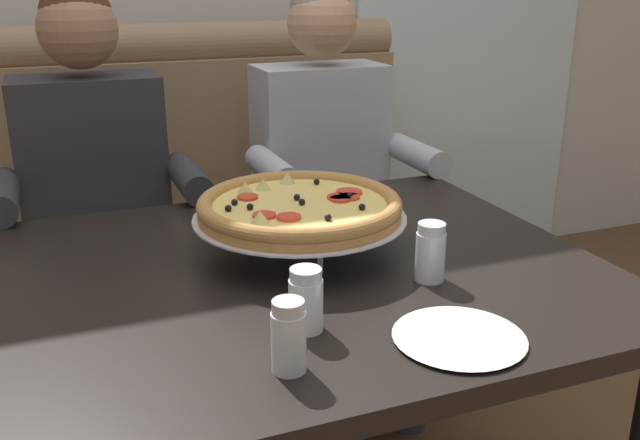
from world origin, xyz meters
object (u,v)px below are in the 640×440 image
at_px(shaker_oregano, 306,304).
at_px(patio_chair, 357,119).
at_px(diner_right, 332,171).
at_px(diner_left, 98,196).
at_px(shaker_parmesan, 289,341).
at_px(plate_near_left, 459,334).
at_px(dining_table, 306,303).
at_px(shaker_pepper_flakes, 430,256).
at_px(pizza, 299,208).
at_px(booth_bench, 208,250).

height_order(shaker_oregano, patio_chair, patio_chair).
bearing_deg(diner_right, patio_chair, 63.04).
relative_size(diner_left, shaker_oregano, 11.72).
bearing_deg(diner_right, shaker_oregano, -114.75).
xyz_separation_m(diner_right, patio_chair, (0.81, 1.59, -0.19)).
xyz_separation_m(diner_left, shaker_parmesan, (0.19, -1.06, 0.06)).
height_order(diner_left, shaker_oregano, diner_left).
bearing_deg(shaker_oregano, diner_left, 105.03).
xyz_separation_m(shaker_parmesan, patio_chair, (1.31, 2.65, -0.25)).
relative_size(shaker_parmesan, plate_near_left, 0.52).
xyz_separation_m(dining_table, shaker_parmesan, (-0.16, -0.36, 0.13)).
relative_size(diner_right, shaker_pepper_flakes, 11.09).
bearing_deg(diner_left, pizza, -59.89).
xyz_separation_m(shaker_oregano, plate_near_left, (0.22, -0.12, -0.04)).
bearing_deg(pizza, diner_right, 62.05).
distance_m(pizza, shaker_oregano, 0.35).
bearing_deg(pizza, shaker_oregano, -108.14).
height_order(shaker_parmesan, plate_near_left, shaker_parmesan).
height_order(dining_table, plate_near_left, plate_near_left).
bearing_deg(pizza, diner_left, 120.11).
bearing_deg(patio_chair, diner_right, -116.96).
bearing_deg(plate_near_left, diner_left, 113.74).
bearing_deg(shaker_pepper_flakes, plate_near_left, -108.11).
height_order(shaker_pepper_flakes, plate_near_left, shaker_pepper_flakes).
bearing_deg(shaker_pepper_flakes, patio_chair, 68.57).
relative_size(dining_table, patio_chair, 1.36).
relative_size(plate_near_left, patio_chair, 0.25).
bearing_deg(shaker_parmesan, dining_table, 66.16).
bearing_deg(dining_table, plate_near_left, -71.45).
bearing_deg(dining_table, shaker_pepper_flakes, -37.21).
distance_m(diner_left, shaker_pepper_flakes, 1.01).
distance_m(diner_left, shaker_oregano, 0.99).
xyz_separation_m(diner_left, pizza, (0.36, -0.63, 0.11)).
xyz_separation_m(shaker_parmesan, shaker_oregano, (0.07, 0.11, -0.00)).
relative_size(diner_right, pizza, 2.86).
xyz_separation_m(diner_left, diner_right, (0.70, 0.00, 0.00)).
height_order(diner_left, patio_chair, diner_left).
xyz_separation_m(dining_table, shaker_pepper_flakes, (0.20, -0.15, 0.13)).
distance_m(booth_bench, shaker_pepper_flakes, 1.20).
height_order(diner_right, shaker_parmesan, diner_right).
distance_m(dining_table, patio_chair, 2.57).
xyz_separation_m(diner_left, shaker_oregano, (0.26, -0.95, 0.06)).
height_order(pizza, patio_chair, patio_chair).
distance_m(dining_table, shaker_oregano, 0.30).
distance_m(booth_bench, patio_chair, 1.76).
bearing_deg(pizza, plate_near_left, -76.27).
bearing_deg(shaker_pepper_flakes, dining_table, 142.79).
height_order(diner_right, plate_near_left, diner_right).
height_order(dining_table, pizza, pizza).
bearing_deg(dining_table, booth_bench, 90.00).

